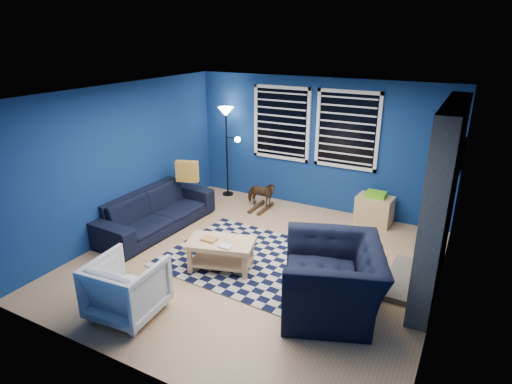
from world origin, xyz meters
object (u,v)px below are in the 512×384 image
floor_lamp (227,124)px  sofa (155,211)px  armchair_bent (127,288)px  rocking_horse (261,194)px  armchair_big (332,279)px  tv (458,161)px  cabinet (374,210)px  coffee_table (221,249)px

floor_lamp → sofa: bearing=-97.0°
armchair_bent → rocking_horse: (-0.09, 3.68, -0.05)m
sofa → floor_lamp: floor_lamp is taller
armchair_big → sofa: bearing=-123.8°
tv → floor_lamp: floor_lamp is taller
cabinet → armchair_big: bearing=-82.4°
armchair_big → floor_lamp: floor_lamp is taller
armchair_bent → floor_lamp: size_ratio=0.44×
sofa → floor_lamp: bearing=-4.2°
armchair_bent → cabinet: bearing=-120.8°
tv → rocking_horse: (-3.32, -0.14, -1.08)m
tv → sofa: size_ratio=0.44×
tv → armchair_bent: bearing=-130.2°
cabinet → floor_lamp: (-3.07, 0.01, 1.25)m
armchair_big → cabinet: bearing=162.0°
armchair_big → coffee_table: armchair_big is taller
sofa → floor_lamp: 2.36m
floor_lamp → tv: bearing=-3.3°
tv → cabinet: size_ratio=1.54×
armchair_big → rocking_horse: bearing=-158.2°
rocking_horse → floor_lamp: (-0.98, 0.39, 1.20)m
sofa → coffee_table: bearing=-106.8°
rocking_horse → cabinet: cabinet is taller
tv → armchair_big: bearing=-112.7°
tv → sofa: tv is taller
tv → sofa: bearing=-158.6°
armchair_bent → cabinet: size_ratio=1.25×
cabinet → floor_lamp: floor_lamp is taller
coffee_table → sofa: bearing=160.4°
armchair_big → coffee_table: (-1.73, 0.17, -0.11)m
tv → rocking_horse: bearing=-177.5°
rocking_horse → cabinet: size_ratio=0.92×
armchair_bent → coffee_table: size_ratio=0.76×
sofa → armchair_big: 3.56m
sofa → rocking_horse: sofa is taller
armchair_big → armchair_bent: armchair_big is taller
armchair_big → coffee_table: size_ratio=1.25×
rocking_horse → floor_lamp: bearing=62.7°
cabinet → tv: bearing=-6.3°
tv → armchair_bent: (-3.23, -3.83, -1.03)m
cabinet → floor_lamp: bearing=-175.6°
tv → floor_lamp: bearing=176.7°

